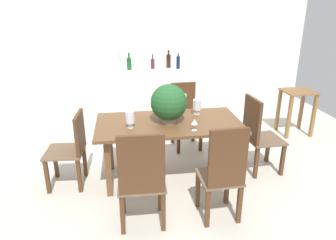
{
  "coord_description": "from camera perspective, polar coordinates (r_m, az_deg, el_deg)",
  "views": [
    {
      "loc": [
        -0.52,
        -3.66,
        2.12
      ],
      "look_at": [
        0.01,
        -0.03,
        0.74
      ],
      "focal_mm": 33.48,
      "sensor_mm": 36.0,
      "label": 1
    }
  ],
  "objects": [
    {
      "name": "wine_bottle_tall",
      "position": [
        5.66,
        -2.81,
        10.23
      ],
      "size": [
        0.07,
        0.07,
        0.26
      ],
      "color": "#511E28",
      "rests_on": "kitchen_counter"
    },
    {
      "name": "side_table",
      "position": [
        5.65,
        22.41,
        2.77
      ],
      "size": [
        0.51,
        0.45,
        0.76
      ],
      "color": "brown",
      "rests_on": "ground"
    },
    {
      "name": "back_wall",
      "position": [
        6.33,
        -3.6,
        13.23
      ],
      "size": [
        6.4,
        0.1,
        2.6
      ],
      "primitive_type": "cube",
      "color": "white",
      "rests_on": "ground"
    },
    {
      "name": "ground_plane",
      "position": [
        4.26,
        -0.17,
        -9.14
      ],
      "size": [
        7.04,
        7.04,
        0.0
      ],
      "primitive_type": "plane",
      "color": "beige"
    },
    {
      "name": "chair_far_right",
      "position": [
        4.81,
        3.05,
        1.4
      ],
      "size": [
        0.45,
        0.49,
        0.98
      ],
      "rotation": [
        0.0,
        0.0,
        0.08
      ],
      "color": "#4C2D19",
      "rests_on": "ground"
    },
    {
      "name": "chair_near_left",
      "position": [
        3.0,
        -4.82,
        -10.41
      ],
      "size": [
        0.48,
        0.41,
        1.04
      ],
      "rotation": [
        0.0,
        0.0,
        3.12
      ],
      "color": "#4C2D19",
      "rests_on": "ground"
    },
    {
      "name": "crystal_vase_center_near",
      "position": [
        3.61,
        -6.92,
        0.42
      ],
      "size": [
        0.11,
        0.11,
        0.2
      ],
      "color": "silver",
      "rests_on": "dining_table"
    },
    {
      "name": "wine_bottle_amber",
      "position": [
        5.64,
        -8.84,
        10.22
      ],
      "size": [
        0.07,
        0.07,
        0.3
      ],
      "color": "#B2BFB7",
      "rests_on": "kitchen_counter"
    },
    {
      "name": "flower_centerpiece",
      "position": [
        3.72,
        0.16,
        3.09
      ],
      "size": [
        0.44,
        0.44,
        0.47
      ],
      "color": "gray",
      "rests_on": "dining_table"
    },
    {
      "name": "dining_table",
      "position": [
        3.84,
        0.14,
        -1.66
      ],
      "size": [
        1.75,
        0.91,
        0.75
      ],
      "color": "brown",
      "rests_on": "ground"
    },
    {
      "name": "crystal_vase_left",
      "position": [
        4.05,
        5.29,
        2.69
      ],
      "size": [
        0.1,
        0.1,
        0.19
      ],
      "color": "silver",
      "rests_on": "dining_table"
    },
    {
      "name": "chair_head_end",
      "position": [
        3.91,
        -17.04,
        -4.56
      ],
      "size": [
        0.47,
        0.48,
        0.92
      ],
      "rotation": [
        0.0,
        0.0,
        -1.64
      ],
      "color": "#4C2D19",
      "rests_on": "ground"
    },
    {
      "name": "wine_bottle_dark",
      "position": [
        5.75,
        0.09,
        10.74
      ],
      "size": [
        0.08,
        0.08,
        0.32
      ],
      "color": "black",
      "rests_on": "kitchen_counter"
    },
    {
      "name": "wine_bottle_green",
      "position": [
        5.6,
        -7.09,
        10.18
      ],
      "size": [
        0.08,
        0.08,
        0.3
      ],
      "color": "#194C1E",
      "rests_on": "kitchen_counter"
    },
    {
      "name": "wine_bottle_clear",
      "position": [
        5.66,
        1.85,
        10.45
      ],
      "size": [
        0.06,
        0.06,
        0.27
      ],
      "color": "#0F1E38",
      "rests_on": "kitchen_counter"
    },
    {
      "name": "kitchen_counter",
      "position": [
        5.71,
        -3.7,
        4.18
      ],
      "size": [
        1.4,
        0.56,
        1.0
      ],
      "primitive_type": "cube",
      "color": "white",
      "rests_on": "ground"
    },
    {
      "name": "wine_glass",
      "position": [
        3.53,
        4.85,
        -0.37
      ],
      "size": [
        0.08,
        0.08,
        0.14
      ],
      "color": "silver",
      "rests_on": "dining_table"
    },
    {
      "name": "chair_foot_end",
      "position": [
        4.19,
        15.99,
        -2.09
      ],
      "size": [
        0.47,
        0.48,
        1.02
      ],
      "rotation": [
        0.0,
        0.0,
        1.63
      ],
      "color": "#4C2D19",
      "rests_on": "ground"
    },
    {
      "name": "chair_near_right",
      "position": [
        3.14,
        10.04,
        -9.27
      ],
      "size": [
        0.43,
        0.43,
        1.06
      ],
      "rotation": [
        0.0,
        0.0,
        3.19
      ],
      "color": "#4C2D19",
      "rests_on": "ground"
    }
  ]
}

